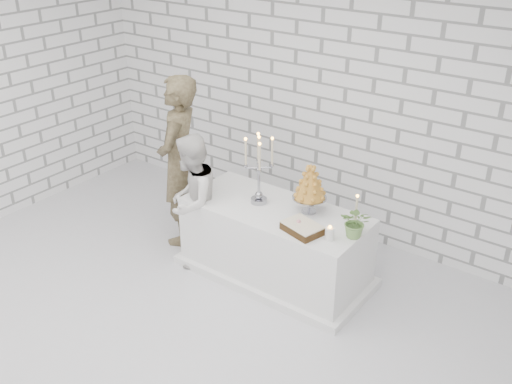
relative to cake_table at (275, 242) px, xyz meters
name	(u,v)px	position (x,y,z in m)	size (l,w,h in m)	color
ground	(163,332)	(-0.27, -1.31, -0.38)	(6.00, 5.00, 0.01)	silver
wall_back	(319,97)	(-0.27, 1.19, 1.12)	(6.00, 0.01, 3.00)	white
cake_table	(275,242)	(0.00, 0.00, 0.00)	(1.80, 0.80, 0.75)	white
groom	(179,161)	(-1.22, -0.02, 0.55)	(0.68, 0.44, 1.85)	#382F1E
bride	(192,202)	(-0.81, -0.29, 0.32)	(0.68, 0.53, 1.40)	silver
candelabra	(259,170)	(-0.21, 0.01, 0.72)	(0.28, 0.28, 0.70)	#92939C
croquembouche	(310,188)	(0.29, 0.14, 0.63)	(0.33, 0.33, 0.50)	#B87825
chocolate_cake	(302,228)	(0.44, -0.21, 0.42)	(0.34, 0.24, 0.08)	black
pillar_candle	(330,234)	(0.70, -0.18, 0.44)	(0.08, 0.08, 0.12)	white
extra_taper	(356,213)	(0.78, 0.12, 0.54)	(0.06, 0.06, 0.32)	beige
flowers	(356,222)	(0.85, 0.00, 0.52)	(0.26, 0.23, 0.29)	#4C7931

